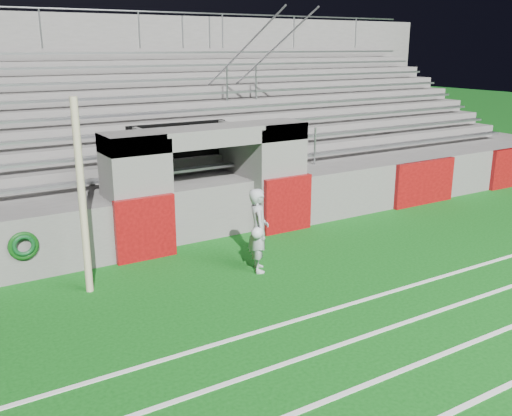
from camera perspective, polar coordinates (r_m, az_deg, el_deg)
ground at (r=10.69m, az=4.20°, el=-8.11°), size 90.00×90.00×0.00m
field_post at (r=10.46m, az=-17.00°, el=0.94°), size 0.13×0.13×3.53m
stadium_structure at (r=17.10m, az=-11.57°, el=6.00°), size 26.00×8.48×5.42m
goalkeeper_with_ball at (r=11.22m, az=0.25°, el=-2.24°), size 0.61×0.72×1.69m
hose_coil at (r=11.50m, az=-22.23°, el=-3.52°), size 0.56×0.14×0.56m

